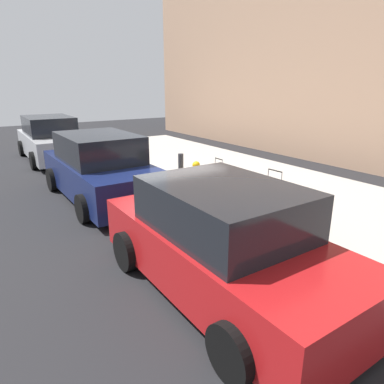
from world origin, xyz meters
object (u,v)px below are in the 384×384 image
Objects in this scene: suitcase_red_1 at (273,202)px; bollard_post at (181,169)px; parked_car_navy_1 at (100,169)px; suitcase_maroon_4 at (225,189)px; parked_car_red_0 at (222,243)px; parked_car_silver_2 at (50,140)px; suitcase_olive_0 at (287,214)px; suitcase_black_3 at (239,194)px; suitcase_silver_2 at (252,199)px; fire_hydrant at (196,174)px; suitcase_teal_5 at (218,183)px.

bollard_post is at bearing 3.15° from suitcase_red_1.
suitcase_red_1 is 4.48m from parked_car_navy_1.
suitcase_maroon_4 is at bearing -177.58° from bollard_post.
parked_car_silver_2 is (10.95, -0.00, 0.04)m from parked_car_red_0.
bollard_post is 5.18m from parked_car_red_0.
suitcase_red_1 is at bearing -13.03° from suitcase_olive_0.
parked_car_navy_1 is (2.75, 2.35, 0.35)m from suitcase_black_3.
suitcase_silver_2 reaches higher than fire_hydrant.
parked_car_red_0 is at bearing 180.00° from parked_car_silver_2.
suitcase_silver_2 is 2.29m from fire_hydrant.
fire_hydrant is (1.34, -0.07, 0.08)m from suitcase_maroon_4.
suitcase_silver_2 is at bearing 178.73° from fire_hydrant.
bollard_post is at bearing -25.09° from parked_car_red_0.
bollard_post is 0.21× the size of parked_car_red_0.
suitcase_teal_5 is at bearing -4.89° from suitcase_silver_2.
suitcase_silver_2 is at bearing -144.81° from parked_car_navy_1.
suitcase_olive_0 reaches higher than fire_hydrant.
bollard_post reaches higher than suitcase_silver_2.
bollard_post is (0.56, 0.15, 0.05)m from fire_hydrant.
suitcase_black_3 is at bearing -179.81° from fire_hydrant.
parked_car_silver_2 is at bearing -0.00° from parked_car_navy_1.
suitcase_black_3 is 0.20× the size of parked_car_red_0.
parked_car_navy_1 is at bearing 40.55° from suitcase_black_3.
suitcase_teal_5 is 0.21× the size of parked_car_silver_2.
suitcase_olive_0 is at bearing -152.01° from parked_car_navy_1.
suitcase_red_1 is 1.10× the size of suitcase_teal_5.
suitcase_black_3 is at bearing 1.64° from suitcase_red_1.
bollard_post is at bearing 15.05° from fire_hydrant.
suitcase_red_1 reaches higher than suitcase_teal_5.
suitcase_teal_5 is at bearing -36.82° from parked_car_red_0.
bollard_post is 0.19× the size of parked_car_navy_1.
parked_car_red_0 is (-2.79, 2.28, 0.30)m from suitcase_maroon_4.
suitcase_teal_5 is at bearing -171.56° from bollard_post.
suitcase_red_1 reaches higher than fire_hydrant.
suitcase_red_1 is at bearing -178.36° from suitcase_black_3.
parked_car_red_0 is (-3.22, 2.41, 0.28)m from suitcase_teal_5.
suitcase_teal_5 is at bearing -0.96° from suitcase_red_1.
parked_car_navy_1 is at bearing 27.99° from suitcase_olive_0.
parked_car_navy_1 is 5.86m from parked_car_silver_2.
fire_hydrant is 0.16× the size of parked_car_silver_2.
parked_car_red_0 is at bearing 180.00° from parked_car_navy_1.
suitcase_red_1 is 1.18× the size of suitcase_maroon_4.
suitcase_teal_5 is at bearing -4.02° from suitcase_black_3.
suitcase_olive_0 is 0.50m from suitcase_red_1.
suitcase_teal_5 is (1.38, -0.12, 0.01)m from suitcase_silver_2.
suitcase_maroon_4 is (0.95, 0.02, -0.01)m from suitcase_silver_2.
suitcase_maroon_4 is (1.48, 0.11, -0.06)m from suitcase_red_1.
suitcase_olive_0 is at bearing 176.90° from suitcase_black_3.
suitcase_olive_0 is at bearing -178.91° from bollard_post.
parked_car_red_0 is at bearing 134.94° from suitcase_black_3.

